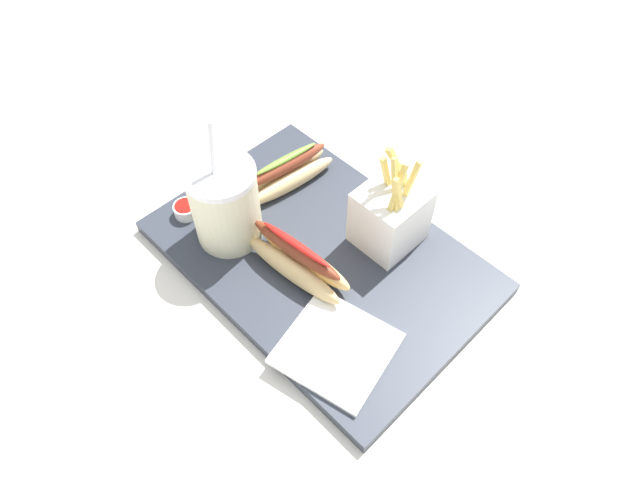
{
  "coord_description": "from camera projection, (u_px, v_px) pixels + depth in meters",
  "views": [
    {
      "loc": [
        -0.36,
        0.35,
        0.7
      ],
      "look_at": [
        0.0,
        0.0,
        0.05
      ],
      "focal_mm": 32.03,
      "sensor_mm": 36.0,
      "label": 1
    }
  ],
  "objects": [
    {
      "name": "food_tray",
      "position": [
        320.0,
        256.0,
        0.86
      ],
      "size": [
        0.48,
        0.33,
        0.02
      ],
      "primitive_type": "cube",
      "color": "#2D333D",
      "rests_on": "ground_plane"
    },
    {
      "name": "ketchup_cup_1",
      "position": [
        186.0,
        209.0,
        0.88
      ],
      "size": [
        0.04,
        0.04,
        0.02
      ],
      "color": "white",
      "rests_on": "food_tray"
    },
    {
      "name": "fries_basket",
      "position": [
        390.0,
        215.0,
        0.82
      ],
      "size": [
        0.08,
        0.09,
        0.17
      ],
      "color": "white",
      "rests_on": "food_tray"
    },
    {
      "name": "ground_plane",
      "position": [
        320.0,
        264.0,
        0.87
      ],
      "size": [
        2.4,
        2.4,
        0.02
      ],
      "primitive_type": "cube",
      "color": "silver"
    },
    {
      "name": "napkin_stack",
      "position": [
        337.0,
        348.0,
        0.75
      ],
      "size": [
        0.16,
        0.16,
        0.01
      ],
      "primitive_type": "cube",
      "rotation": [
        0.0,
        0.0,
        0.22
      ],
      "color": "white",
      "rests_on": "food_tray"
    },
    {
      "name": "hot_dog_1",
      "position": [
        299.0,
        261.0,
        0.8
      ],
      "size": [
        0.17,
        0.07,
        0.07
      ],
      "color": "#DBB775",
      "rests_on": "food_tray"
    },
    {
      "name": "soda_cup",
      "position": [
        225.0,
        204.0,
        0.82
      ],
      "size": [
        0.1,
        0.1,
        0.21
      ],
      "color": "beige",
      "rests_on": "food_tray"
    },
    {
      "name": "hot_dog_2",
      "position": [
        287.0,
        173.0,
        0.92
      ],
      "size": [
        0.07,
        0.17,
        0.06
      ],
      "color": "#E5C689",
      "rests_on": "food_tray"
    }
  ]
}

